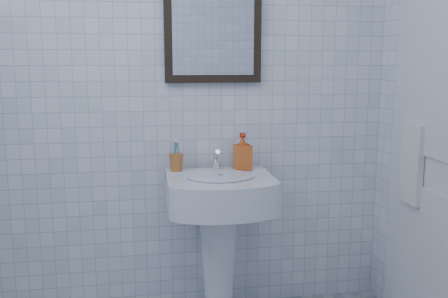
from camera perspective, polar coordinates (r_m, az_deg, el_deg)
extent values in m
cube|color=white|center=(2.62, -4.75, 7.78)|extent=(2.20, 0.02, 2.50)
cone|color=white|center=(2.64, -0.62, -12.78)|extent=(0.20, 0.20, 0.65)
cube|color=white|center=(2.48, -0.47, -4.92)|extent=(0.52, 0.37, 0.16)
cube|color=white|center=(2.60, -0.97, -2.63)|extent=(0.52, 0.09, 0.03)
cylinder|color=white|center=(2.43, -0.37, -3.09)|extent=(0.33, 0.33, 0.01)
cylinder|color=silver|center=(2.57, -0.89, -1.93)|extent=(0.05, 0.05, 0.05)
cylinder|color=silver|center=(2.54, -0.85, -0.76)|extent=(0.02, 0.09, 0.07)
cylinder|color=silver|center=(2.58, -0.96, -1.03)|extent=(0.03, 0.05, 0.08)
imported|color=#E25316|center=(2.59, 2.13, -0.26)|extent=(0.09, 0.09, 0.19)
cube|color=black|center=(2.62, -1.27, 14.37)|extent=(0.50, 0.04, 0.62)
cube|color=silver|center=(2.61, -1.21, 14.40)|extent=(0.42, 0.00, 0.54)
cube|color=silver|center=(2.37, 23.81, 0.70)|extent=(0.04, 0.80, 2.00)
torus|color=silver|center=(2.50, 21.30, 2.46)|extent=(0.01, 0.18, 0.18)
cube|color=silver|center=(2.52, 20.66, -1.61)|extent=(0.03, 0.16, 0.38)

